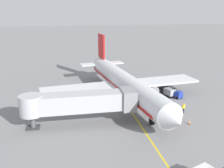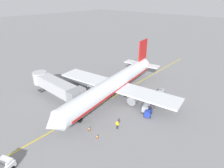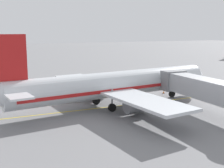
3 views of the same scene
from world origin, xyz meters
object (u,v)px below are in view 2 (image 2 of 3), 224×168
object	(u,v)px
baggage_tug_trailing	(159,94)
baggage_cart_third_in_train	(158,96)
jet_bridge	(56,86)
parked_airliner	(113,85)
safety_cone_nose_right	(89,129)
baggage_cart_front	(146,108)
ground_crew_loader	(117,124)
ground_crew_wing_walker	(141,93)
baggage_cart_tail_end	(161,93)
baggage_tug_lead	(148,112)
safety_cone_nose_left	(97,137)
baggage_cart_second_in_train	(152,102)

from	to	relation	value
baggage_tug_trailing	baggage_cart_third_in_train	xyz separation A→B (m)	(-0.49, 1.34, 0.24)
jet_bridge	baggage_cart_third_in_train	distance (m)	22.90
parked_airliner	safety_cone_nose_right	xyz separation A→B (m)	(-4.57, 11.74, -2.90)
baggage_cart_front	safety_cone_nose_right	size ratio (longest dim) A/B	5.03
ground_crew_loader	safety_cone_nose_right	xyz separation A→B (m)	(3.46, 3.58, -0.66)
baggage_cart_front	ground_crew_wing_walker	size ratio (longest dim) A/B	1.76
baggage_cart_tail_end	ground_crew_loader	distance (m)	15.74
baggage_tug_lead	baggage_cart_third_in_train	distance (m)	6.98
parked_airliner	safety_cone_nose_left	world-z (taller)	parked_airliner
baggage_cart_third_in_train	safety_cone_nose_right	xyz separation A→B (m)	(3.76, 17.47, -0.66)
jet_bridge	baggage_cart_front	xyz separation A→B (m)	(-17.70, -9.02, -2.51)
baggage_cart_third_in_train	safety_cone_nose_left	bearing A→B (deg)	85.96
baggage_tug_trailing	ground_crew_loader	size ratio (longest dim) A/B	1.55
baggage_tug_trailing	parked_airliner	bearing A→B (deg)	42.08
baggage_tug_trailing	baggage_cart_front	size ratio (longest dim) A/B	0.89
ground_crew_loader	safety_cone_nose_left	size ratio (longest dim) A/B	2.86
parked_airliner	baggage_cart_second_in_train	distance (m)	9.39
baggage_cart_third_in_train	safety_cone_nose_left	xyz separation A→B (m)	(1.27, 17.93, -0.66)
baggage_cart_third_in_train	jet_bridge	bearing A→B (deg)	41.19
jet_bridge	parked_airliner	bearing A→B (deg)	-133.54
baggage_tug_lead	safety_cone_nose_right	xyz separation A→B (m)	(5.42, 10.69, -0.42)
safety_cone_nose_right	safety_cone_nose_left	bearing A→B (deg)	169.41
parked_airliner	baggage_tug_trailing	world-z (taller)	parked_airliner
jet_bridge	ground_crew_wing_walker	size ratio (longest dim) A/B	9.77
baggage_tug_trailing	baggage_cart_tail_end	bearing A→B (deg)	-115.73
ground_crew_wing_walker	ground_crew_loader	size ratio (longest dim) A/B	1.00
ground_crew_wing_walker	safety_cone_nose_left	world-z (taller)	ground_crew_wing_walker
ground_crew_loader	baggage_tug_trailing	bearing A→B (deg)	-89.24
baggage_tug_trailing	safety_cone_nose_right	xyz separation A→B (m)	(3.26, 18.81, -0.42)
baggage_tug_trailing	baggage_tug_lead	bearing A→B (deg)	104.85
safety_cone_nose_right	ground_crew_loader	bearing A→B (deg)	-134.02
baggage_cart_tail_end	safety_cone_nose_left	size ratio (longest dim) A/B	5.03
baggage_cart_tail_end	baggage_cart_front	bearing A→B (deg)	95.98
baggage_cart_third_in_train	safety_cone_nose_left	distance (m)	17.99
ground_crew_wing_walker	safety_cone_nose_left	size ratio (longest dim) A/B	2.86
baggage_cart_third_in_train	baggage_cart_tail_end	xyz separation A→B (m)	(0.25, -1.86, 0.00)
baggage_cart_front	ground_crew_loader	size ratio (longest dim) A/B	1.76
ground_crew_loader	baggage_cart_second_in_train	bearing A→B (deg)	-93.52
baggage_tug_lead	safety_cone_nose_right	distance (m)	11.99
baggage_cart_third_in_train	safety_cone_nose_right	distance (m)	17.88
baggage_tug_lead	parked_airliner	bearing A→B (deg)	-6.01
baggage_tug_trailing	safety_cone_nose_left	world-z (taller)	baggage_tug_trailing
baggage_tug_lead	ground_crew_wing_walker	size ratio (longest dim) A/B	1.63
ground_crew_loader	safety_cone_nose_right	world-z (taller)	ground_crew_loader
parked_airliner	baggage_tug_lead	xyz separation A→B (m)	(-9.98, 1.05, -2.47)
baggage_tug_lead	safety_cone_nose_left	bearing A→B (deg)	75.30
baggage_tug_trailing	safety_cone_nose_right	distance (m)	19.10
jet_bridge	baggage_cart_front	distance (m)	20.03
baggage_cart_tail_end	ground_crew_loader	xyz separation A→B (m)	(0.04, 15.74, 0.00)
baggage_cart_tail_end	safety_cone_nose_left	xyz separation A→B (m)	(1.02, 19.79, -0.66)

